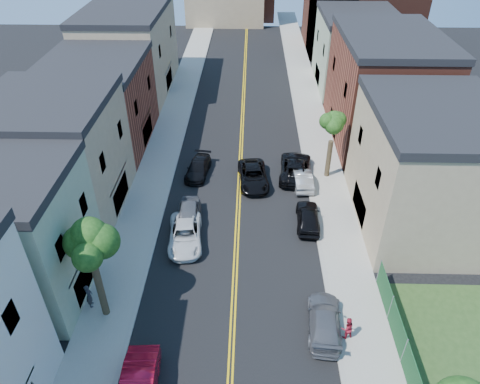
# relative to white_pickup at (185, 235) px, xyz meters

# --- Properties ---
(sidewalk_left) EXTENTS (3.20, 100.00, 0.15)m
(sidewalk_left) POSITION_rel_white_pickup_xyz_m (-4.10, 19.19, -0.64)
(sidewalk_left) COLOR gray
(sidewalk_left) RESTS_ON ground
(sidewalk_right) EXTENTS (3.20, 100.00, 0.15)m
(sidewalk_right) POSITION_rel_white_pickup_xyz_m (11.70, 19.19, -0.64)
(sidewalk_right) COLOR gray
(sidewalk_right) RESTS_ON ground
(curb_left) EXTENTS (0.30, 100.00, 0.15)m
(curb_left) POSITION_rel_white_pickup_xyz_m (-2.35, 19.19, -0.64)
(curb_left) COLOR gray
(curb_left) RESTS_ON ground
(curb_right) EXTENTS (0.30, 100.00, 0.15)m
(curb_right) POSITION_rel_white_pickup_xyz_m (9.95, 19.19, -0.64)
(curb_right) COLOR gray
(curb_right) RESTS_ON ground
(bldg_left_palegrn) EXTENTS (9.00, 8.00, 8.50)m
(bldg_left_palegrn) POSITION_rel_white_pickup_xyz_m (-10.20, -4.81, 3.53)
(bldg_left_palegrn) COLOR gray
(bldg_left_palegrn) RESTS_ON ground
(bldg_left_tan_near) EXTENTS (9.00, 10.00, 9.00)m
(bldg_left_tan_near) POSITION_rel_white_pickup_xyz_m (-10.20, 4.19, 3.78)
(bldg_left_tan_near) COLOR #998466
(bldg_left_tan_near) RESTS_ON ground
(bldg_left_brick) EXTENTS (9.00, 12.00, 8.00)m
(bldg_left_brick) POSITION_rel_white_pickup_xyz_m (-10.20, 15.19, 3.28)
(bldg_left_brick) COLOR brown
(bldg_left_brick) RESTS_ON ground
(bldg_left_tan_far) EXTENTS (9.00, 16.00, 9.50)m
(bldg_left_tan_far) POSITION_rel_white_pickup_xyz_m (-10.20, 29.19, 4.03)
(bldg_left_tan_far) COLOR #998466
(bldg_left_tan_far) RESTS_ON ground
(bldg_right_tan) EXTENTS (9.00, 12.00, 9.00)m
(bldg_right_tan) POSITION_rel_white_pickup_xyz_m (17.80, 3.19, 3.78)
(bldg_right_tan) COLOR #998466
(bldg_right_tan) RESTS_ON ground
(bldg_right_brick) EXTENTS (9.00, 14.00, 10.00)m
(bldg_right_brick) POSITION_rel_white_pickup_xyz_m (17.80, 17.19, 4.28)
(bldg_right_brick) COLOR brown
(bldg_right_brick) RESTS_ON ground
(bldg_right_palegrn) EXTENTS (9.00, 12.00, 8.50)m
(bldg_right_palegrn) POSITION_rel_white_pickup_xyz_m (17.80, 31.19, 3.53)
(bldg_right_palegrn) COLOR gray
(bldg_right_palegrn) RESTS_ON ground
(church) EXTENTS (16.20, 14.20, 22.60)m
(church) POSITION_rel_white_pickup_xyz_m (20.13, 46.26, 6.53)
(church) COLOR #4C2319
(church) RESTS_ON ground
(fence_right) EXTENTS (0.04, 15.00, 1.90)m
(fence_right) POSITION_rel_white_pickup_xyz_m (13.30, -11.31, 0.38)
(fence_right) COLOR #143F1E
(fence_right) RESTS_ON sidewalk_right
(tree_left_mid) EXTENTS (5.20, 5.20, 9.29)m
(tree_left_mid) POSITION_rel_white_pickup_xyz_m (-4.08, -6.80, 5.87)
(tree_left_mid) COLOR #392D1C
(tree_left_mid) RESTS_ON sidewalk_left
(tree_right_far) EXTENTS (4.40, 4.40, 8.03)m
(tree_right_far) POSITION_rel_white_pickup_xyz_m (11.72, 9.20, 5.04)
(tree_right_far) COLOR #392D1C
(tree_right_far) RESTS_ON sidewalk_right
(white_pickup) EXTENTS (2.87, 5.37, 1.43)m
(white_pickup) POSITION_rel_white_pickup_xyz_m (0.00, 0.00, 0.00)
(white_pickup) COLOR silver
(white_pickup) RESTS_ON ground
(grey_car_left) EXTENTS (2.08, 4.65, 1.55)m
(grey_car_left) POSITION_rel_white_pickup_xyz_m (0.00, 2.15, 0.06)
(grey_car_left) COLOR #53545A
(grey_car_left) RESTS_ON ground
(black_car_left) EXTENTS (2.38, 4.69, 1.31)m
(black_car_left) POSITION_rel_white_pickup_xyz_m (0.00, 9.31, -0.06)
(black_car_left) COLOR black
(black_car_left) RESTS_ON ground
(grey_car_right) EXTENTS (2.42, 4.98, 1.40)m
(grey_car_right) POSITION_rel_white_pickup_xyz_m (9.30, -7.53, -0.02)
(grey_car_right) COLOR #54565C
(grey_car_right) RESTS_ON ground
(black_car_right) EXTENTS (1.98, 4.47, 1.49)m
(black_car_right) POSITION_rel_white_pickup_xyz_m (9.30, 2.29, 0.03)
(black_car_right) COLOR black
(black_car_right) RESTS_ON ground
(silver_car_right) EXTENTS (1.81, 4.47, 1.44)m
(silver_car_right) POSITION_rel_white_pickup_xyz_m (9.30, 7.89, 0.00)
(silver_car_right) COLOR #96999D
(silver_car_right) RESTS_ON ground
(dark_car_right_far) EXTENTS (3.30, 6.14, 1.64)m
(dark_car_right_far) POSITION_rel_white_pickup_xyz_m (8.84, 9.39, 0.10)
(dark_car_right_far) COLOR black
(dark_car_right_far) RESTS_ON ground
(black_suv_lane) EXTENTS (2.95, 5.51, 1.47)m
(black_suv_lane) POSITION_rel_white_pickup_xyz_m (5.02, 8.00, 0.02)
(black_suv_lane) COLOR black
(black_suv_lane) RESTS_ON ground
(pedestrian_left) EXTENTS (0.60, 0.73, 1.74)m
(pedestrian_left) POSITION_rel_white_pickup_xyz_m (-5.19, -6.26, 0.30)
(pedestrian_left) COLOR #26272E
(pedestrian_left) RESTS_ON sidewalk_left
(pedestrian_right) EXTENTS (0.89, 0.78, 1.56)m
(pedestrian_right) POSITION_rel_white_pickup_xyz_m (10.50, -8.20, 0.21)
(pedestrian_right) COLOR maroon
(pedestrian_right) RESTS_ON sidewalk_right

